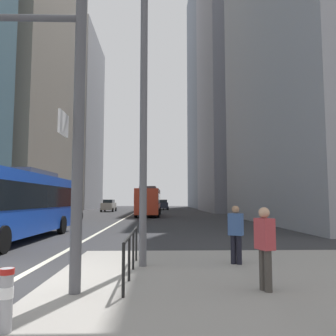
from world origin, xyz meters
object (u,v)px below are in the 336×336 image
at_px(pedestrian_walking, 236,232).
at_px(car_receding_near, 159,205).
at_px(city_bus_red_receding, 149,200).
at_px(car_oncoming_far, 69,210).
at_px(car_oncoming_mid, 109,205).
at_px(street_lamp_post, 144,78).
at_px(car_receding_far, 163,205).
at_px(city_bus_blue_oncoming, 14,201).
at_px(pedestrian_waiting, 265,244).
at_px(bollard_left, 6,296).

bearing_deg(pedestrian_walking, car_receding_near, 91.94).
height_order(city_bus_red_receding, car_oncoming_far, city_bus_red_receding).
relative_size(car_oncoming_mid, street_lamp_post, 0.58).
relative_size(car_oncoming_mid, pedestrian_walking, 2.92).
bearing_deg(car_receding_far, city_bus_red_receding, -94.56).
distance_m(city_bus_blue_oncoming, city_bus_red_receding, 25.23).
relative_size(city_bus_red_receding, car_oncoming_far, 2.62).
bearing_deg(pedestrian_waiting, car_oncoming_far, 111.78).
bearing_deg(car_receding_near, city_bus_red_receding, -92.60).
height_order(city_bus_red_receding, pedestrian_walking, city_bus_red_receding).
relative_size(city_bus_blue_oncoming, car_oncoming_mid, 2.44).
relative_size(street_lamp_post, pedestrian_walking, 5.03).
height_order(car_oncoming_mid, pedestrian_waiting, car_oncoming_mid).
relative_size(car_receding_near, car_oncoming_far, 1.11).
distance_m(car_receding_near, pedestrian_walking, 58.41).
distance_m(car_receding_near, bollard_left, 63.16).
bearing_deg(car_oncoming_mid, street_lamp_post, -80.85).
bearing_deg(car_receding_near, car_oncoming_far, -103.88).
distance_m(city_bus_blue_oncoming, car_receding_near, 52.24).
bearing_deg(pedestrian_waiting, pedestrian_walking, 88.71).
distance_m(car_receding_near, pedestrian_waiting, 61.18).
distance_m(car_receding_near, street_lamp_post, 58.74).
height_order(city_bus_blue_oncoming, pedestrian_waiting, city_bus_blue_oncoming).
bearing_deg(car_oncoming_mid, car_receding_far, 47.87).
distance_m(car_receding_far, car_oncoming_far, 34.46).
bearing_deg(street_lamp_post, bollard_left, -109.74).
relative_size(city_bus_red_receding, pedestrian_waiting, 6.71).
bearing_deg(car_oncoming_far, city_bus_red_receding, 46.01).
bearing_deg(car_receding_near, pedestrian_walking, -88.06).
xyz_separation_m(city_bus_blue_oncoming, bollard_left, (4.63, -11.33, -1.22)).
xyz_separation_m(car_receding_far, car_oncoming_far, (-9.40, -33.15, 0.00)).
bearing_deg(car_oncoming_far, street_lamp_post, -71.32).
distance_m(city_bus_blue_oncoming, pedestrian_walking, 11.03).
distance_m(car_oncoming_mid, pedestrian_walking, 47.90).
distance_m(car_receding_near, car_oncoming_far, 35.87).
relative_size(car_oncoming_far, street_lamp_post, 0.51).
relative_size(car_receding_far, pedestrian_walking, 2.57).
bearing_deg(bollard_left, street_lamp_post, 70.26).
xyz_separation_m(city_bus_red_receding, street_lamp_post, (0.66, -31.39, 3.45)).
bearing_deg(car_oncoming_far, car_oncoming_mid, 88.87).
height_order(car_oncoming_mid, car_receding_far, same).
relative_size(city_bus_red_receding, bollard_left, 12.93).
bearing_deg(car_oncoming_mid, pedestrian_walking, -77.79).
xyz_separation_m(car_oncoming_mid, car_oncoming_far, (-0.46, -23.26, -0.00)).
height_order(street_lamp_post, pedestrian_walking, street_lamp_post).
bearing_deg(pedestrian_walking, car_receding_far, 91.20).
xyz_separation_m(city_bus_red_receding, car_oncoming_far, (-7.37, -7.63, -0.85)).
distance_m(city_bus_red_receding, bollard_left, 35.96).
bearing_deg(bollard_left, city_bus_blue_oncoming, 112.22).
xyz_separation_m(car_receding_near, street_lamp_post, (-0.57, -58.58, 4.29)).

